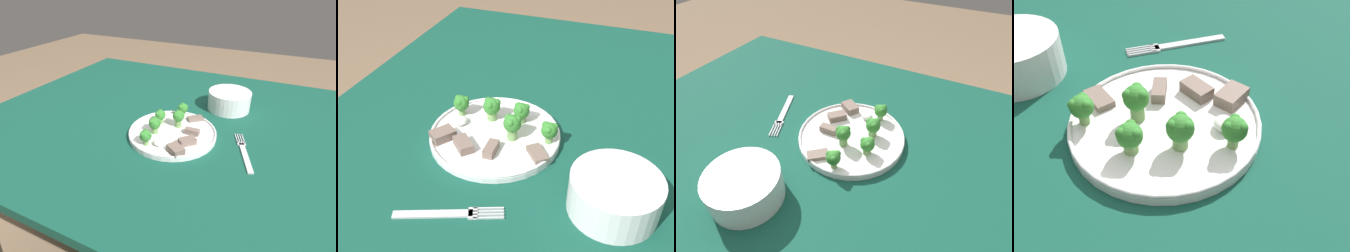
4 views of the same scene
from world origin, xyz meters
The scene contains 14 objects.
table centered at (0.00, 0.00, 0.65)m, with size 1.35×1.03×0.74m.
dinner_plate centered at (0.02, -0.10, 0.75)m, with size 0.27×0.27×0.02m.
fork centered at (0.23, -0.10, 0.74)m, with size 0.08×0.18×0.00m.
cream_bowl centered at (0.13, 0.15, 0.77)m, with size 0.15×0.15×0.07m.
broccoli_floret_near_rim_left centered at (-0.03, -0.13, 0.79)m, with size 0.04×0.04×0.05m.
broccoli_floret_center_left centered at (-0.04, -0.06, 0.78)m, with size 0.03×0.03×0.05m.
broccoli_floret_back_left centered at (0.02, -0.06, 0.79)m, with size 0.04×0.04×0.06m.
broccoli_floret_front_left centered at (-0.02, -0.19, 0.78)m, with size 0.03×0.03×0.05m.
broccoli_floret_center_back centered at (0.01, 0.01, 0.78)m, with size 0.03×0.03×0.05m.
meat_slice_front_slice centered at (0.07, -0.09, 0.76)m, with size 0.04×0.02×0.02m.
meat_slice_middle_slice centered at (0.05, 0.00, 0.76)m, with size 0.06×0.05×0.01m.
meat_slice_rear_slice centered at (0.08, -0.14, 0.76)m, with size 0.05×0.05×0.02m.
meat_slice_edge_slice centered at (0.07, -0.19, 0.76)m, with size 0.06×0.05×0.02m.
sauce_dollop centered at (0.01, -0.18, 0.76)m, with size 0.03×0.03×0.02m.
Camera 1 is at (0.29, -0.72, 1.17)m, focal length 28.00 mm.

